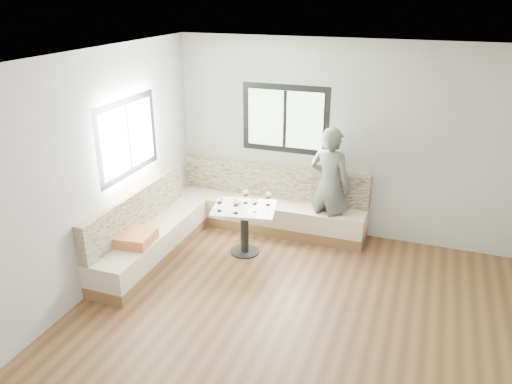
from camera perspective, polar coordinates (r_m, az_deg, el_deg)
room at (r=4.92m, az=4.25°, el=-1.62°), size 5.01×5.01×2.81m
banquette at (r=7.16m, az=-4.26°, el=-3.12°), size 2.90×2.80×0.95m
table at (r=6.75m, az=-1.33°, el=-3.08°), size 0.94×0.79×0.68m
person at (r=7.05m, az=8.43°, el=0.76°), size 0.70×0.55×1.68m
olive_ramekin at (r=6.77m, az=-2.12°, el=-1.22°), size 0.11×0.11×0.04m
wine_glass_a at (r=6.53m, az=-4.24°, el=-1.04°), size 0.09×0.09×0.20m
wine_glass_b at (r=6.45m, az=-2.36°, el=-1.30°), size 0.09×0.09×0.20m
wine_glass_c at (r=6.48m, az=-0.18°, el=-1.15°), size 0.09×0.09×0.20m
wine_glass_d at (r=6.75m, az=-1.22°, el=-0.18°), size 0.09×0.09×0.20m
wine_glass_e at (r=6.69m, az=1.38°, el=-0.40°), size 0.09×0.09×0.20m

